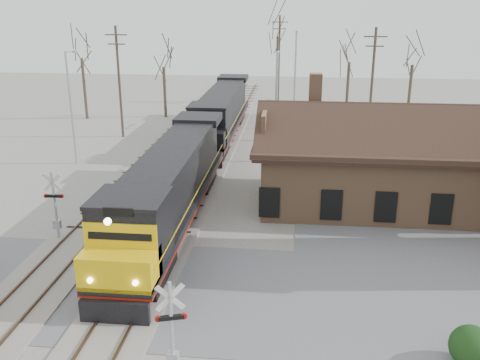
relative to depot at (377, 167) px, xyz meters
name	(u,v)px	position (x,y,z in m)	size (l,w,h in m)	color
ground	(136,289)	(-11.99, -12.00, -2.41)	(140.00, 140.00, 0.00)	#A49F94
road	(136,288)	(-11.99, -12.00, -2.39)	(60.00, 9.00, 0.03)	slate
track_main	(197,180)	(-11.99, 3.00, -2.34)	(3.40, 90.00, 0.24)	#A49F94
track_siding	(136,178)	(-16.49, 3.00, -2.34)	(3.40, 90.00, 0.24)	#A49F94
depot	(377,167)	(0.00, 0.00, 0.00)	(15.20, 9.31, 7.90)	#946C4C
locomotive_lead	(169,189)	(-11.99, -5.29, -0.03)	(3.04, 20.38, 4.53)	black
locomotive_trailing	(221,113)	(-11.99, 15.37, -0.03)	(3.04, 20.38, 4.28)	black
crossbuck_near	(172,335)	(-8.97, -17.71, -0.63)	(1.04, 0.39, 3.74)	#A5A8AD
crossbuck_far	(55,208)	(-17.68, -7.32, -0.61)	(1.09, 0.29, 3.80)	#A5A8AD
hedge_a	(471,346)	(1.24, -15.83, -1.66)	(1.50, 1.50, 1.50)	black
streetlight_a	(71,102)	(-22.26, 6.43, 2.46)	(0.25, 2.04, 8.66)	#A5A8AD
streetlight_b	(277,101)	(-6.69, 8.62, 2.40)	(0.25, 2.04, 8.55)	#A5A8AD
streetlight_c	(295,75)	(-5.38, 20.32, 2.87)	(0.25, 2.04, 9.46)	#A5A8AD
utility_pole_a	(119,80)	(-21.30, 15.03, 2.86)	(2.00, 0.24, 10.09)	#382D23
utility_pole_b	(279,57)	(-7.51, 34.82, 3.06)	(2.00, 0.24, 10.47)	#382D23
utility_pole_c	(372,83)	(1.43, 16.07, 2.83)	(2.00, 0.24, 10.02)	#382D23
tree_a	(81,48)	(-27.70, 22.45, 5.08)	(4.29, 4.29, 10.51)	#382D23
tree_b	(163,59)	(-19.41, 24.18, 3.87)	(3.61, 3.61, 8.84)	#382D23
tree_c	(278,25)	(-7.67, 33.86, 6.96)	(5.36, 5.36, 13.14)	#382D23
tree_d	(350,53)	(0.37, 27.35, 4.35)	(3.88, 3.88, 9.50)	#382D23
tree_e	(413,55)	(6.56, 24.92, 4.42)	(3.92, 3.92, 9.60)	#382D23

